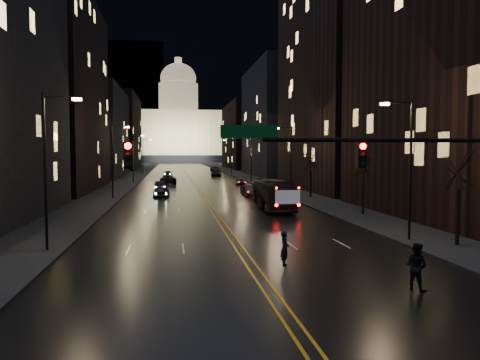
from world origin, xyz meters
name	(u,v)px	position (x,y,z in m)	size (l,w,h in m)	color
ground	(274,298)	(0.00, 0.00, 0.00)	(900.00, 900.00, 0.00)	black
road	(185,170)	(0.00, 130.00, 0.01)	(20.00, 320.00, 0.02)	black
sidewalk_left	(139,170)	(-14.00, 130.00, 0.08)	(8.00, 320.00, 0.16)	black
sidewalk_right	(229,170)	(14.00, 130.00, 0.08)	(8.00, 320.00, 0.16)	black
center_line	(185,170)	(0.00, 130.00, 0.03)	(0.62, 320.00, 0.01)	orange
building_left_mid	(53,95)	(-21.00, 54.00, 14.00)	(12.00, 30.00, 28.00)	black
building_left_far	(95,133)	(-21.00, 92.00, 10.00)	(12.00, 34.00, 20.00)	black
building_left_dist	(119,133)	(-21.00, 140.00, 12.00)	(12.00, 40.00, 24.00)	black
building_right_near	(462,79)	(21.00, 20.00, 12.00)	(12.00, 26.00, 24.00)	black
building_right_tall	(340,63)	(21.00, 50.00, 19.00)	(12.00, 30.00, 38.00)	black
building_right_mid	(277,121)	(21.00, 92.00, 13.00)	(12.00, 34.00, 26.00)	black
building_right_dist	(246,136)	(21.00, 140.00, 11.00)	(12.00, 40.00, 22.00)	black
mountain_ridge	(224,82)	(40.00, 380.00, 65.00)	(520.00, 60.00, 130.00)	black
capitol	(179,132)	(0.00, 250.00, 17.15)	(90.00, 50.00, 58.50)	black
traffic_signal	(418,167)	(5.91, 0.00, 5.10)	(17.29, 0.45, 7.00)	black
streetlamp_right_near	(408,162)	(10.81, 10.00, 5.08)	(2.13, 0.25, 9.00)	black
streetlamp_left_near	(48,163)	(-10.81, 10.00, 5.08)	(2.13, 0.25, 9.00)	black
streetlamp_right_mid	(290,157)	(10.81, 40.00, 5.08)	(2.13, 0.25, 9.00)	black
streetlamp_left_mid	(114,157)	(-10.81, 40.00, 5.08)	(2.13, 0.25, 9.00)	black
streetlamp_right_far	(250,155)	(10.81, 70.00, 5.08)	(2.13, 0.25, 9.00)	black
streetlamp_left_far	(134,155)	(-10.81, 70.00, 5.08)	(2.13, 0.25, 9.00)	black
streetlamp_right_dist	(231,154)	(10.81, 100.00, 5.08)	(2.13, 0.25, 9.00)	black
streetlamp_left_dist	(144,154)	(-10.81, 100.00, 5.08)	(2.13, 0.25, 9.00)	black
tree_right_near	(459,172)	(13.00, 8.00, 4.53)	(2.40, 2.40, 6.65)	black
tree_right_mid	(364,165)	(13.00, 22.00, 4.53)	(2.40, 2.40, 6.65)	black
tree_right_far	(311,162)	(13.00, 38.00, 4.53)	(2.40, 2.40, 6.65)	black
bus	(273,194)	(6.03, 27.84, 1.50)	(2.51, 10.74, 2.99)	black
oncoming_car_a	(161,192)	(-5.26, 41.19, 0.76)	(1.79, 4.46, 1.52)	black
oncoming_car_b	(160,186)	(-5.64, 51.99, 0.72)	(1.52, 4.35, 1.43)	black
oncoming_car_c	(168,179)	(-4.68, 66.22, 0.82)	(2.73, 5.92, 1.65)	black
oncoming_car_d	(167,174)	(-4.99, 92.38, 0.65)	(1.83, 4.51, 1.31)	black
receding_car_a	(250,191)	(5.96, 41.55, 0.72)	(1.52, 4.37, 1.44)	black
receding_car_b	(240,182)	(7.49, 60.48, 0.65)	(1.53, 3.80, 1.30)	black
receding_car_c	(216,173)	(6.23, 90.09, 0.80)	(2.25, 5.54, 1.61)	black
receding_car_d	(215,169)	(8.50, 118.73, 0.75)	(2.48, 5.38, 1.49)	black
pedestrian_a	(285,249)	(1.65, 5.00, 0.88)	(0.64, 0.42, 1.76)	black
pedestrian_b	(416,266)	(6.07, 0.23, 0.99)	(0.96, 0.53, 1.98)	black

